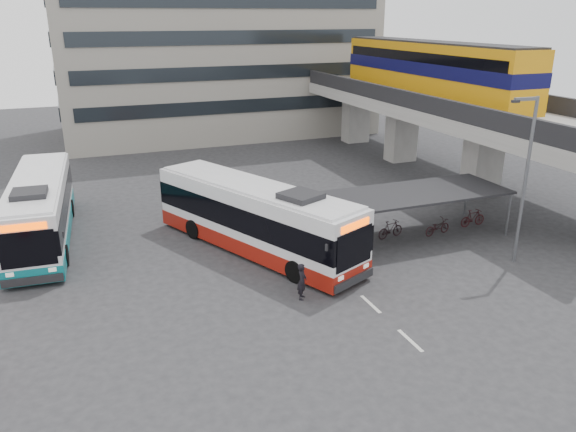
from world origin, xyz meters
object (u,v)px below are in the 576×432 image
object	(u,v)px
bus_teal	(41,210)
bus_main	(255,218)
pedestrian	(302,281)
lamp_post	(525,172)

from	to	relation	value
bus_teal	bus_main	bearing A→B (deg)	-25.11
bus_main	pedestrian	xyz separation A→B (m)	(0.18, -5.77, -0.94)
bus_teal	lamp_post	distance (m)	24.56
bus_teal	pedestrian	bearing A→B (deg)	-44.09
pedestrian	lamp_post	world-z (taller)	lamp_post
lamp_post	bus_main	bearing A→B (deg)	155.81
bus_main	pedestrian	world-z (taller)	bus_main
bus_teal	pedestrian	distance (m)	15.37
pedestrian	lamp_post	distance (m)	11.73
bus_main	bus_teal	world-z (taller)	bus_main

